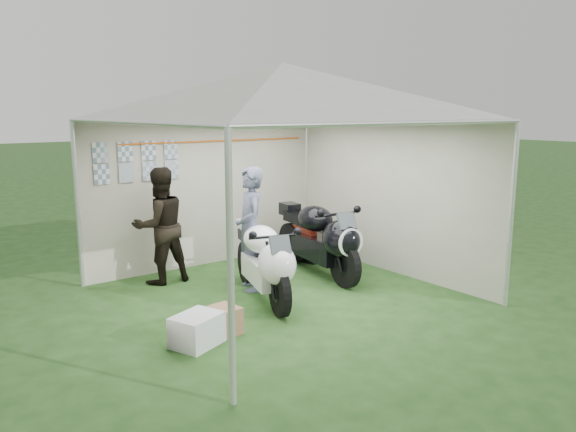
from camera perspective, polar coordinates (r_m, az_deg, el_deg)
name	(u,v)px	position (r m, az deg, el deg)	size (l,w,h in m)	color
ground	(283,295)	(7.53, -0.51, -8.06)	(80.00, 80.00, 0.00)	#214618
canopy_tent	(281,98)	(7.16, -0.71, 11.92)	(5.66, 5.66, 3.00)	silver
motorcycle_white	(265,259)	(7.18, -2.38, -4.43)	(0.87, 1.95, 0.99)	black
motorcycle_black	(321,237)	(8.25, 3.37, -2.14)	(0.67, 2.15, 1.06)	black
paddock_stand	(289,250)	(9.17, 0.12, -3.50)	(0.46, 0.29, 0.35)	#1E2CC7
person_dark_jacket	(160,226)	(8.09, -12.88, -0.97)	(0.80, 0.62, 1.65)	black
person_blue_jacket	(250,229)	(7.59, -3.83, -1.34)	(0.61, 0.40, 1.68)	slate
equipment_box	(314,246)	(9.19, 2.65, -3.10)	(0.47, 0.37, 0.47)	black
crate_0	(197,330)	(6.05, -9.23, -11.36)	(0.50, 0.39, 0.33)	silver
crate_1	(222,321)	(6.30, -6.68, -10.52)	(0.34, 0.34, 0.30)	#8C6548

